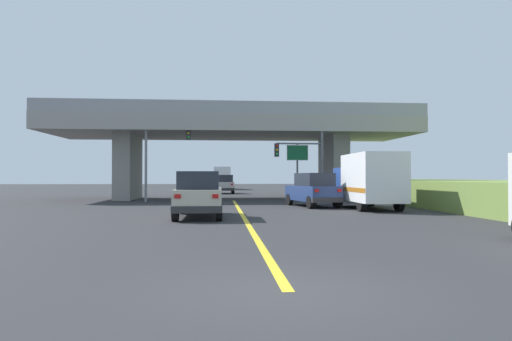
% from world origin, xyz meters
% --- Properties ---
extents(ground, '(160.00, 160.00, 0.00)m').
position_xyz_m(ground, '(0.00, 29.62, 0.00)').
color(ground, '#2B2B2D').
extents(overpass_bridge, '(28.86, 8.99, 7.31)m').
position_xyz_m(overpass_bridge, '(0.00, 29.62, 5.23)').
color(overpass_bridge, gray).
rests_on(overpass_bridge, ground).
extents(lane_divider_stripe, '(0.20, 26.66, 0.01)m').
position_xyz_m(lane_divider_stripe, '(0.00, 13.33, 0.00)').
color(lane_divider_stripe, yellow).
rests_on(lane_divider_stripe, ground).
extents(suv_lead, '(2.01, 4.82, 2.02)m').
position_xyz_m(suv_lead, '(-1.96, 12.95, 1.02)').
color(suv_lead, '#B7B29E').
rests_on(suv_lead, ground).
extents(suv_crossing, '(2.72, 4.76, 2.02)m').
position_xyz_m(suv_crossing, '(4.52, 19.52, 1.01)').
color(suv_crossing, navy).
rests_on(suv_crossing, ground).
extents(box_truck, '(2.33, 6.48, 3.06)m').
position_xyz_m(box_truck, '(7.25, 17.49, 1.60)').
color(box_truck, navy).
rests_on(box_truck, ground).
extents(sedan_oncoming, '(2.04, 4.39, 2.02)m').
position_xyz_m(sedan_oncoming, '(-0.54, 41.49, 1.01)').
color(sedan_oncoming, silver).
rests_on(sedan_oncoming, ground).
extents(traffic_signal_nearside, '(3.56, 0.36, 5.08)m').
position_xyz_m(traffic_signal_nearside, '(5.08, 24.91, 3.16)').
color(traffic_signal_nearside, '#56595E').
rests_on(traffic_signal_nearside, ground).
extents(traffic_signal_farside, '(3.28, 0.36, 6.17)m').
position_xyz_m(traffic_signal_farside, '(-5.31, 25.57, 3.90)').
color(traffic_signal_farside, slate).
rests_on(traffic_signal_farside, ground).
extents(highway_sign, '(1.68, 0.17, 4.45)m').
position_xyz_m(highway_sign, '(5.00, 27.52, 3.28)').
color(highway_sign, '#56595E').
rests_on(highway_sign, ground).
extents(semi_truck_distant, '(2.33, 7.48, 3.22)m').
position_xyz_m(semi_truck_distant, '(-0.70, 58.23, 1.69)').
color(semi_truck_distant, red).
rests_on(semi_truck_distant, ground).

